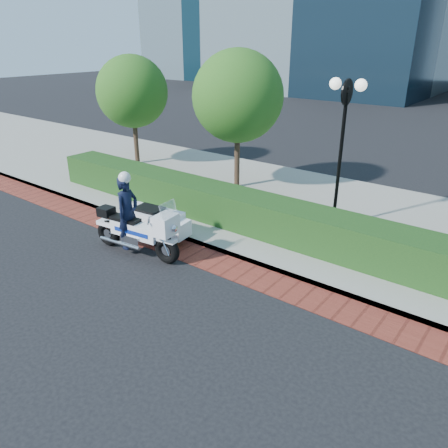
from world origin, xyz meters
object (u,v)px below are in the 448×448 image
Objects in this scene: tree_b at (238,97)px; police_motorcycle at (142,222)px; tree_a at (132,92)px; lamppost at (343,132)px.

tree_b is 1.77× the size of police_motorcycle.
tree_a is 5.50m from tree_b.
tree_b is at bearing 0.00° from tree_a.
tree_a reaches higher than police_motorcycle.
tree_b is 6.19m from police_motorcycle.
tree_a reaches higher than lamppost.
lamppost is 4.71m from tree_b.
tree_b is at bearing 92.21° from police_motorcycle.
tree_b reaches higher than police_motorcycle.
tree_a is at bearing 172.59° from lamppost.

